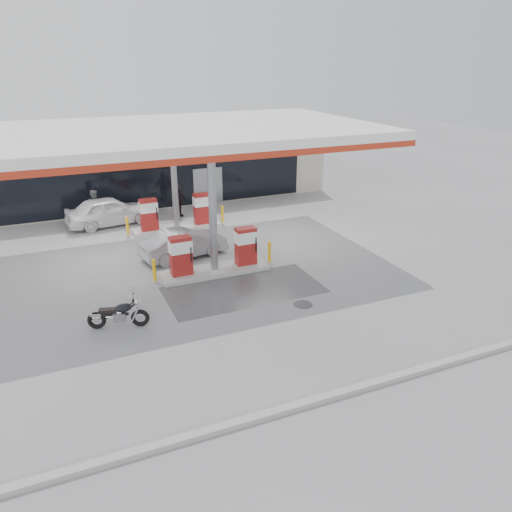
{
  "coord_description": "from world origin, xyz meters",
  "views": [
    {
      "loc": [
        -5.94,
        -16.11,
        8.4
      ],
      "look_at": [
        1.13,
        0.28,
        1.2
      ],
      "focal_mm": 35.0,
      "sensor_mm": 36.0,
      "label": 1
    }
  ],
  "objects_px": {
    "hatchback_silver": "(184,243)",
    "biker_walking": "(178,201)",
    "pump_island_near": "(214,257)",
    "attendant": "(95,207)",
    "parked_motorcycle": "(119,315)",
    "sedan_white": "(109,211)",
    "pump_island_far": "(176,217)",
    "parked_car_left": "(6,206)"
  },
  "relations": [
    {
      "from": "sedan_white",
      "to": "parked_car_left",
      "type": "height_order",
      "value": "sedan_white"
    },
    {
      "from": "attendant",
      "to": "biker_walking",
      "type": "xyz_separation_m",
      "value": [
        4.35,
        -0.6,
        -0.05
      ]
    },
    {
      "from": "pump_island_near",
      "to": "parked_car_left",
      "type": "relative_size",
      "value": 1.19
    },
    {
      "from": "biker_walking",
      "to": "hatchback_silver",
      "type": "bearing_deg",
      "value": -115.77
    },
    {
      "from": "hatchback_silver",
      "to": "parked_car_left",
      "type": "relative_size",
      "value": 0.9
    },
    {
      "from": "pump_island_far",
      "to": "parked_car_left",
      "type": "bearing_deg",
      "value": 143.48
    },
    {
      "from": "sedan_white",
      "to": "biker_walking",
      "type": "xyz_separation_m",
      "value": [
        3.73,
        0.0,
        0.1
      ]
    },
    {
      "from": "hatchback_silver",
      "to": "biker_walking",
      "type": "bearing_deg",
      "value": -23.72
    },
    {
      "from": "attendant",
      "to": "parked_car_left",
      "type": "bearing_deg",
      "value": 50.49
    },
    {
      "from": "sedan_white",
      "to": "hatchback_silver",
      "type": "bearing_deg",
      "value": -166.34
    },
    {
      "from": "hatchback_silver",
      "to": "parked_car_left",
      "type": "distance_m",
      "value": 12.29
    },
    {
      "from": "attendant",
      "to": "biker_walking",
      "type": "bearing_deg",
      "value": -101.58
    },
    {
      "from": "biker_walking",
      "to": "pump_island_far",
      "type": "bearing_deg",
      "value": -120.27
    },
    {
      "from": "attendant",
      "to": "hatchback_silver",
      "type": "xyz_separation_m",
      "value": [
        2.98,
        -6.6,
        -0.28
      ]
    },
    {
      "from": "sedan_white",
      "to": "attendant",
      "type": "relative_size",
      "value": 2.45
    },
    {
      "from": "hatchback_silver",
      "to": "biker_walking",
      "type": "xyz_separation_m",
      "value": [
        1.37,
        6.0,
        0.23
      ]
    },
    {
      "from": "pump_island_near",
      "to": "parked_motorcycle",
      "type": "distance_m",
      "value": 5.29
    },
    {
      "from": "attendant",
      "to": "parked_motorcycle",
      "type": "bearing_deg",
      "value": 172.97
    },
    {
      "from": "pump_island_far",
      "to": "biker_walking",
      "type": "distance_m",
      "value": 2.31
    },
    {
      "from": "hatchback_silver",
      "to": "sedan_white",
      "type": "bearing_deg",
      "value": 10.6
    },
    {
      "from": "pump_island_far",
      "to": "sedan_white",
      "type": "relative_size",
      "value": 1.15
    },
    {
      "from": "pump_island_near",
      "to": "attendant",
      "type": "distance_m",
      "value": 9.53
    },
    {
      "from": "sedan_white",
      "to": "parked_car_left",
      "type": "bearing_deg",
      "value": 45.28
    },
    {
      "from": "pump_island_far",
      "to": "hatchback_silver",
      "type": "relative_size",
      "value": 1.33
    },
    {
      "from": "hatchback_silver",
      "to": "parked_car_left",
      "type": "xyz_separation_m",
      "value": [
        -7.42,
        9.8,
        -0.01
      ]
    },
    {
      "from": "pump_island_far",
      "to": "sedan_white",
      "type": "bearing_deg",
      "value": 144.12
    },
    {
      "from": "pump_island_near",
      "to": "hatchback_silver",
      "type": "relative_size",
      "value": 1.33
    },
    {
      "from": "parked_motorcycle",
      "to": "hatchback_silver",
      "type": "relative_size",
      "value": 0.51
    },
    {
      "from": "parked_motorcycle",
      "to": "parked_car_left",
      "type": "bearing_deg",
      "value": 120.53
    },
    {
      "from": "parked_motorcycle",
      "to": "parked_car_left",
      "type": "xyz_separation_m",
      "value": [
        -3.76,
        15.01,
        0.17
      ]
    },
    {
      "from": "pump_island_near",
      "to": "parked_motorcycle",
      "type": "bearing_deg",
      "value": -145.28
    },
    {
      "from": "pump_island_far",
      "to": "parked_car_left",
      "type": "xyz_separation_m",
      "value": [
        -8.1,
        6.0,
        -0.08
      ]
    },
    {
      "from": "sedan_white",
      "to": "attendant",
      "type": "xyz_separation_m",
      "value": [
        -0.62,
        0.6,
        0.15
      ]
    },
    {
      "from": "pump_island_far",
      "to": "hatchback_silver",
      "type": "distance_m",
      "value": 3.86
    },
    {
      "from": "parked_motorcycle",
      "to": "attendant",
      "type": "distance_m",
      "value": 11.84
    },
    {
      "from": "pump_island_near",
      "to": "sedan_white",
      "type": "distance_m",
      "value": 8.75
    },
    {
      "from": "hatchback_silver",
      "to": "pump_island_near",
      "type": "bearing_deg",
      "value": -173.71
    },
    {
      "from": "pump_island_near",
      "to": "biker_walking",
      "type": "xyz_separation_m",
      "value": [
        0.69,
        8.2,
        0.16
      ]
    },
    {
      "from": "parked_motorcycle",
      "to": "pump_island_near",
      "type": "bearing_deg",
      "value": 51.18
    },
    {
      "from": "pump_island_near",
      "to": "biker_walking",
      "type": "height_order",
      "value": "pump_island_near"
    },
    {
      "from": "pump_island_far",
      "to": "attendant",
      "type": "xyz_separation_m",
      "value": [
        -3.66,
        2.8,
        0.21
      ]
    },
    {
      "from": "pump_island_far",
      "to": "biker_walking",
      "type": "xyz_separation_m",
      "value": [
        0.69,
        2.2,
        0.16
      ]
    }
  ]
}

